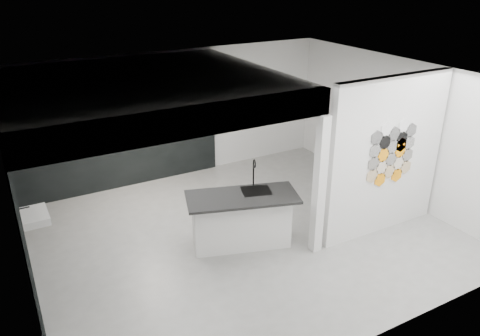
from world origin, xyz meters
The scene contains 17 objects.
floor centered at (0.00, 0.00, -0.01)m, with size 7.00×6.00×0.01m, color gray.
partition_panel centered at (2.23, -1.00, 1.40)m, with size 2.45×0.15×2.80m, color silver.
bay_clad_back centered at (-1.30, 2.97, 1.18)m, with size 4.40×0.04×2.35m, color black.
bay_clad_left centered at (-3.47, 1.00, 1.18)m, with size 0.04×4.00×2.35m, color black.
bulkhead centered at (-1.30, 1.00, 2.55)m, with size 4.40×4.00×0.40m, color silver.
corner_column centered at (0.82, -1.00, 1.18)m, with size 0.16×0.16×2.35m, color silver.
fascia_beam centered at (-1.30, -0.92, 2.55)m, with size 4.40×0.16×0.40m, color silver.
wall_basin centered at (-3.24, 0.80, 0.85)m, with size 0.40×0.60×0.12m, color silver.
display_shelf centered at (-1.20, 2.87, 1.30)m, with size 3.00×0.15×0.04m, color black.
kitchen_island centered at (-0.18, -0.25, 0.49)m, with size 1.97×1.31×1.46m.
stockpot centered at (-2.51, 2.87, 1.41)m, with size 0.21×0.21×0.17m, color black.
kettle centered at (-0.46, 2.87, 1.40)m, with size 0.20×0.20×0.17m, color black.
glass_bowl centered at (0.15, 2.87, 1.37)m, with size 0.15×0.15×0.10m, color gray.
glass_vase centered at (0.15, 2.87, 1.38)m, with size 0.09×0.09×0.12m, color gray.
bottle_dark centered at (-1.67, 2.87, 1.41)m, with size 0.07×0.07×0.18m, color black.
utensil_cup centered at (-2.19, 2.87, 1.37)m, with size 0.08×0.08×0.10m, color black.
hex_tile_cluster centered at (2.26, -1.09, 1.50)m, with size 1.04×0.02×1.16m.
Camera 1 is at (-3.52, -6.24, 4.40)m, focal length 35.00 mm.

